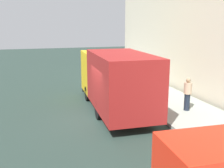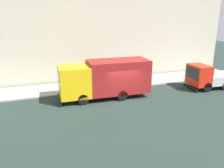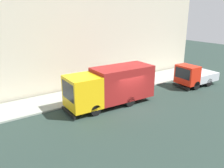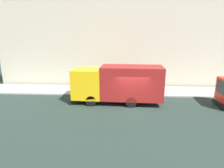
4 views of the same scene
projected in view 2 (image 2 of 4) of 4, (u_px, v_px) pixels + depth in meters
ground at (124, 101)px, 18.80m from camera, size 80.00×80.00×0.00m
sidewalk at (106, 84)px, 23.12m from camera, size 3.61×30.00×0.13m
building_facade at (99, 36)px, 23.87m from camera, size 0.50×30.00×9.29m
large_utility_truck at (105, 78)px, 19.18m from camera, size 2.75×7.62×3.14m
small_flatbed_truck at (208, 77)px, 21.87m from camera, size 2.40×4.73×2.30m
pedestrian_walking at (85, 79)px, 21.27m from camera, size 0.47×0.47×1.76m
pedestrian_standing at (109, 75)px, 22.96m from camera, size 0.50×0.50×1.70m
traffic_cone_orange at (68, 88)px, 20.78m from camera, size 0.47×0.47×0.67m
street_sign_post at (101, 72)px, 21.03m from camera, size 0.44×0.08×2.70m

